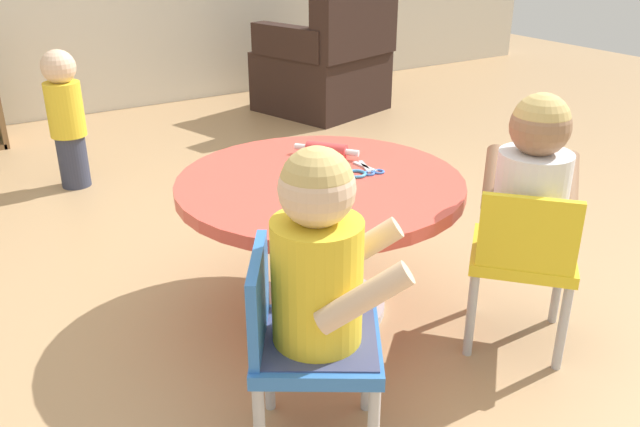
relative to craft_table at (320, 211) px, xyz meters
The scene contains 13 objects.
ground_plane 0.37m from the craft_table, ahead, with size 10.00×10.00×0.00m, color tan.
craft_table is the anchor object (origin of this frame).
child_chair_left 0.64m from the craft_table, 125.67° to the right, with size 0.41×0.41×0.54m.
seated_child_left 0.66m from the craft_table, 122.06° to the right, with size 0.44×0.41×0.51m.
child_chair_right 0.64m from the craft_table, 50.39° to the right, with size 0.42×0.42×0.54m.
seated_child_right 0.66m from the craft_table, 46.79° to the right, with size 0.44×0.43×0.51m.
armchair_dark 2.56m from the craft_table, 57.05° to the left, with size 0.88×0.89×0.85m.
toddler_standing 1.67m from the craft_table, 104.78° to the left, with size 0.17×0.17×0.67m.
rolling_pin 0.25m from the craft_table, 52.13° to the left, with size 0.16×0.19×0.05m.
craft_scissors 0.21m from the craft_table, ahead, with size 0.08×0.14×0.01m.
playdough_blob_0 0.14m from the craft_table, 79.02° to the right, with size 0.11×0.11×0.02m, color #F2CC72.
cookie_cutter_0 0.15m from the craft_table, 111.85° to the left, with size 0.06×0.06×0.01m, color red.
cookie_cutter_1 0.17m from the craft_table, 16.37° to the right, with size 0.07×0.07×0.01m, color #3F99D8.
Camera 1 is at (-1.03, -1.65, 1.22)m, focal length 37.30 mm.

